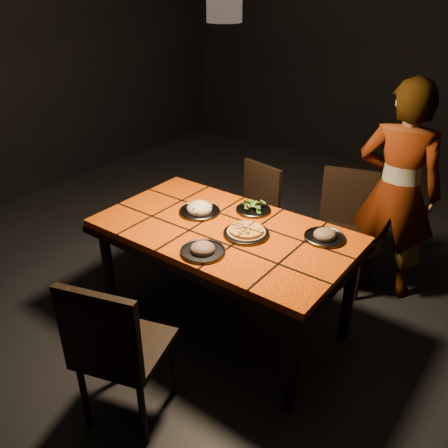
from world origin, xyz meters
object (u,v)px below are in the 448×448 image
Objects in this scene: plate_pizza at (246,232)px; plate_pasta at (199,210)px; dining_table at (224,239)px; chair_near at (115,347)px; diner at (397,192)px; chair_far_right at (345,221)px; chair_far_left at (253,209)px.

plate_pasta is at bearing 171.54° from plate_pizza.
plate_pasta is (-0.26, 0.08, 0.10)m from dining_table.
chair_near is 2.17m from diner.
chair_far_right is at bearing -117.41° from chair_near.
plate_pizza is 1.04× the size of plate_pasta.
chair_far_left is 0.94m from plate_pizza.
chair_far_left is 1.10m from diner.
chair_far_right is 0.56× the size of diner.
diner is at bearing 61.95° from plate_pizza.
plate_pasta is (-0.31, 1.06, 0.24)m from chair_near.
plate_pizza is at bearing 54.44° from diner.
chair_near is 1.13m from plate_pasta.
chair_far_right is 3.14× the size of plate_pizza.
chair_far_left is at bearing 7.85° from diner.
diner reaches higher than chair_far_right.
diner is at bearing 56.12° from dining_table.
dining_table is 1.93× the size of chair_far_left.
chair_near is 3.41× the size of plate_pasta.
chair_near is (0.05, -0.98, -0.14)m from dining_table.
chair_far_right is 1.15m from plate_pasta.
plate_pasta is at bearing -90.79° from chair_near.
chair_near reaches higher than dining_table.
diner is (0.72, 1.07, 0.13)m from dining_table.
plate_pizza is (0.10, 0.99, 0.24)m from chair_near.
diner reaches higher than plate_pasta.
chair_near is at bearing -117.12° from chair_far_right.
chair_near reaches higher than chair_far_left.
plate_pizza is at bearing -8.46° from plate_pasta.
chair_far_left is 2.96× the size of plate_pizza.
plate_pasta is at bearing 163.64° from dining_table.
chair_near is 1.03m from plate_pizza.
plate_pizza is (-0.56, -1.05, -0.03)m from diner.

